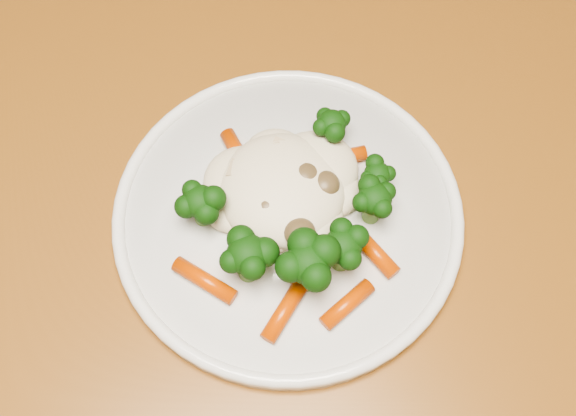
{
  "coord_description": "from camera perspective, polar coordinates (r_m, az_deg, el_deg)",
  "views": [
    {
      "loc": [
        0.33,
        -0.56,
        1.25
      ],
      "look_at": [
        0.41,
        -0.32,
        0.77
      ],
      "focal_mm": 45.0,
      "sensor_mm": 36.0,
      "label": 1
    }
  ],
  "objects": [
    {
      "name": "meal",
      "position": [
        0.53,
        0.33,
        0.23
      ],
      "size": [
        0.18,
        0.18,
        0.05
      ],
      "color": "#FFEFCB",
      "rests_on": "plate"
    },
    {
      "name": "dining_table",
      "position": [
        0.66,
        -10.49,
        -2.83
      ],
      "size": [
        1.34,
        0.99,
        0.75
      ],
      "rotation": [
        0.0,
        0.0,
        -0.14
      ],
      "color": "#955B22",
      "rests_on": "ground"
    },
    {
      "name": "plate",
      "position": [
        0.55,
        -0.0,
        -0.65
      ],
      "size": [
        0.26,
        0.26,
        0.01
      ],
      "primitive_type": "cylinder",
      "color": "white",
      "rests_on": "dining_table"
    }
  ]
}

